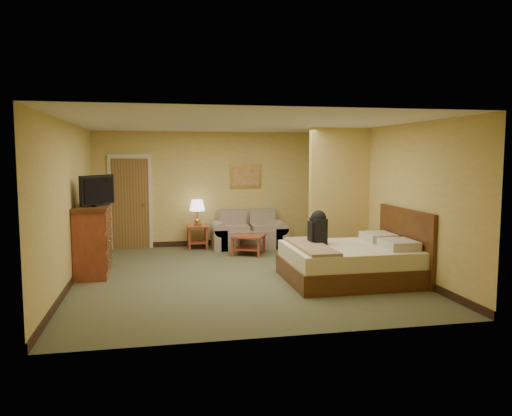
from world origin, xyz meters
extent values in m
plane|color=#505335|center=(0.00, 0.00, 0.00)|extent=(6.00, 6.00, 0.00)
plane|color=white|center=(0.00, 0.00, 2.60)|extent=(6.00, 6.00, 0.00)
cube|color=tan|center=(0.00, 3.00, 1.30)|extent=(5.50, 0.02, 2.60)
cube|color=tan|center=(-2.75, 0.00, 1.30)|extent=(0.02, 6.00, 2.60)
cube|color=tan|center=(2.75, 0.00, 1.30)|extent=(0.02, 6.00, 2.60)
cube|color=tan|center=(2.15, 0.93, 1.30)|extent=(1.20, 0.15, 2.60)
cube|color=beige|center=(-1.95, 2.97, 1.05)|extent=(0.94, 0.06, 2.10)
cube|color=brown|center=(-1.95, 2.96, 1.00)|extent=(0.80, 0.04, 2.00)
cylinder|color=#B87F43|center=(-1.65, 2.90, 1.00)|extent=(0.04, 0.12, 0.04)
cube|color=black|center=(0.00, 2.99, 0.06)|extent=(5.50, 0.02, 0.12)
cube|color=gray|center=(0.65, 2.52, 0.20)|extent=(1.36, 0.73, 0.41)
cube|color=gray|center=(0.65, 2.84, 0.62)|extent=(1.36, 0.18, 0.43)
cube|color=gray|center=(-0.04, 2.52, 0.23)|extent=(0.29, 0.73, 0.46)
cube|color=gray|center=(1.33, 2.52, 0.23)|extent=(0.29, 0.73, 0.46)
cube|color=maroon|center=(-0.50, 2.65, 0.50)|extent=(0.47, 0.47, 0.04)
cube|color=maroon|center=(-0.50, 2.65, 0.14)|extent=(0.40, 0.40, 0.03)
cube|color=maroon|center=(-0.69, 2.46, 0.24)|extent=(0.05, 0.05, 0.48)
cube|color=maroon|center=(-0.31, 2.46, 0.24)|extent=(0.05, 0.05, 0.48)
cube|color=maroon|center=(-0.69, 2.84, 0.24)|extent=(0.05, 0.05, 0.48)
cube|color=maroon|center=(-0.31, 2.84, 0.24)|extent=(0.05, 0.05, 0.48)
cylinder|color=#B87F43|center=(-0.50, 2.65, 0.54)|extent=(0.17, 0.17, 0.04)
cylinder|color=#B87F43|center=(-0.50, 2.65, 0.76)|extent=(0.02, 0.02, 0.29)
cone|color=white|center=(-0.50, 2.65, 0.97)|extent=(0.35, 0.35, 0.24)
cube|color=maroon|center=(0.49, 1.76, 0.39)|extent=(0.85, 0.85, 0.04)
cube|color=maroon|center=(0.49, 1.76, 0.14)|extent=(0.73, 0.73, 0.03)
cube|color=maroon|center=(0.22, 1.49, 0.19)|extent=(0.05, 0.05, 0.38)
cube|color=maroon|center=(0.76, 2.04, 0.19)|extent=(0.05, 0.05, 0.38)
cube|color=#B78E3F|center=(0.65, 2.98, 1.60)|extent=(0.72, 0.03, 0.56)
cube|color=#AA6634|center=(0.65, 2.96, 1.60)|extent=(0.60, 0.02, 0.44)
cube|color=maroon|center=(-2.48, 0.52, 0.58)|extent=(0.53, 1.06, 1.15)
cube|color=#462410|center=(-2.48, 0.52, 1.18)|extent=(0.59, 1.13, 0.06)
cube|color=black|center=(-2.38, 0.52, 1.22)|extent=(0.38, 0.43, 0.03)
cube|color=black|center=(-2.38, 0.52, 1.48)|extent=(0.50, 0.76, 0.51)
cube|color=#462410|center=(1.75, -0.72, 0.16)|extent=(2.14, 1.72, 0.32)
cube|color=#F9F4CC|center=(1.75, -0.72, 0.45)|extent=(2.08, 1.65, 0.26)
cube|color=#462410|center=(2.71, -0.72, 0.59)|extent=(0.06, 1.82, 1.18)
cube|color=beige|center=(2.40, -1.10, 0.64)|extent=(0.48, 0.59, 0.15)
cube|color=beige|center=(2.40, -0.35, 0.64)|extent=(0.48, 0.59, 0.15)
cube|color=#90764E|center=(1.05, -0.72, 0.60)|extent=(0.48, 1.61, 0.05)
cube|color=black|center=(1.28, -0.42, 0.80)|extent=(0.22, 0.33, 0.44)
sphere|color=black|center=(1.28, -0.42, 1.02)|extent=(0.26, 0.26, 0.26)
camera|label=1|loc=(-1.39, -8.35, 2.06)|focal=35.00mm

